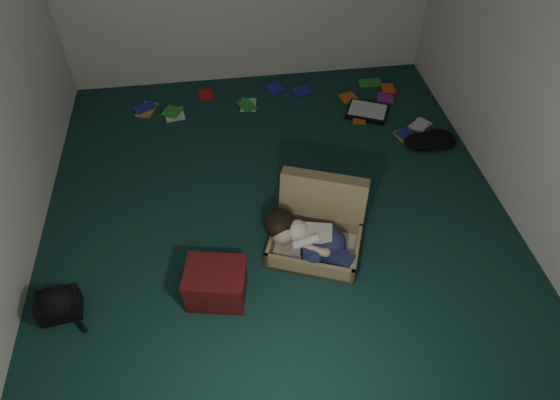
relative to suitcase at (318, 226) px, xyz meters
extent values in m
plane|color=#143A33|center=(-0.29, 0.30, -0.16)|extent=(4.50, 4.50, 0.00)
plane|color=silver|center=(1.71, 0.30, 1.14)|extent=(0.00, 4.50, 4.50)
cube|color=#9F8A57|center=(-0.05, -0.13, -0.08)|extent=(0.84, 0.73, 0.16)
cube|color=beige|center=(-0.05, -0.13, -0.12)|extent=(0.77, 0.65, 0.02)
cube|color=#9F8A57|center=(0.07, 0.17, 0.10)|extent=(0.74, 0.46, 0.52)
cube|color=beige|center=(-0.08, -0.14, 0.02)|extent=(0.34, 0.24, 0.22)
sphere|color=tan|center=(-0.30, -0.09, 0.08)|extent=(0.19, 0.19, 0.19)
ellipsoid|color=black|center=(-0.32, -0.02, 0.11)|extent=(0.26, 0.27, 0.22)
ellipsoid|color=#1F284D|center=(0.07, -0.19, 0.02)|extent=(0.23, 0.27, 0.22)
cube|color=#1F284D|center=(-0.05, -0.26, 0.01)|extent=(0.26, 0.13, 0.14)
cube|color=#1F284D|center=(0.09, -0.33, -0.02)|extent=(0.27, 0.25, 0.11)
sphere|color=white|center=(0.19, -0.34, -0.04)|extent=(0.11, 0.11, 0.11)
sphere|color=white|center=(0.16, -0.40, -0.05)|extent=(0.10, 0.10, 0.10)
cylinder|color=tan|center=(-0.08, -0.29, 0.06)|extent=(0.19, 0.12, 0.07)
cube|color=#511110|center=(-0.85, -0.44, -0.02)|extent=(0.48, 0.40, 0.28)
cube|color=#511110|center=(-0.85, -0.44, 0.14)|extent=(0.50, 0.43, 0.02)
cube|color=black|center=(0.87, 1.64, -0.13)|extent=(0.52, 0.47, 0.05)
cube|color=white|center=(0.87, 1.64, -0.10)|extent=(0.46, 0.41, 0.01)
cube|color=gold|center=(-1.48, 2.04, -0.15)|extent=(0.21, 0.16, 0.02)
cube|color=#B51818|center=(-0.84, 2.24, -0.15)|extent=(0.26, 0.25, 0.02)
cube|color=white|center=(-0.38, 1.98, -0.15)|extent=(0.21, 0.24, 0.02)
cube|color=#1C299C|center=(0.25, 2.16, -0.15)|extent=(0.22, 0.25, 0.02)
cube|color=#D05E18|center=(0.74, 1.94, -0.15)|extent=(0.26, 0.24, 0.02)
cube|color=green|center=(1.05, 2.20, -0.15)|extent=(0.22, 0.17, 0.02)
cube|color=purple|center=(1.15, 1.88, -0.15)|extent=(0.26, 0.25, 0.02)
cube|color=beige|center=(1.37, 1.36, -0.15)|extent=(0.19, 0.23, 0.02)
cube|color=gold|center=(1.16, 1.22, -0.15)|extent=(0.23, 0.25, 0.02)
cube|color=#B51818|center=(1.23, 2.04, -0.15)|extent=(0.26, 0.23, 0.02)
cube|color=white|center=(-1.18, 1.91, -0.15)|extent=(0.23, 0.19, 0.02)
cube|color=#1C299C|center=(-0.05, 2.25, -0.15)|extent=(0.26, 0.26, 0.02)
cube|color=#D05E18|center=(0.77, 1.60, -0.15)|extent=(0.18, 0.22, 0.02)
camera|label=1|loc=(-0.69, -2.60, 3.06)|focal=32.00mm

